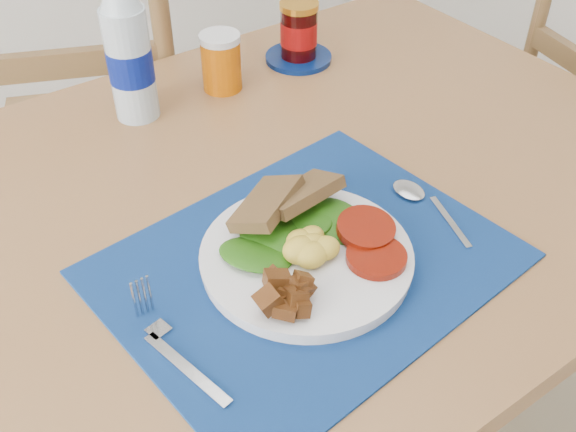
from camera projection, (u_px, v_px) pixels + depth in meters
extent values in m
cube|color=brown|center=(239.00, 212.00, 0.97)|extent=(1.40, 0.90, 0.04)
cylinder|color=brown|center=(375.00, 151.00, 1.74)|extent=(0.06, 0.06, 0.71)
cube|color=brown|center=(95.00, 139.00, 1.61)|extent=(0.57, 0.56, 0.04)
cylinder|color=brown|center=(178.00, 166.00, 1.93)|extent=(0.04, 0.04, 0.43)
cylinder|color=brown|center=(42.00, 182.00, 1.87)|extent=(0.04, 0.04, 0.43)
cylinder|color=brown|center=(190.00, 249.00, 1.66)|extent=(0.04, 0.04, 0.43)
cylinder|color=brown|center=(32.00, 272.00, 1.60)|extent=(0.04, 0.04, 0.43)
cylinder|color=brown|center=(497.00, 195.00, 1.86)|extent=(0.03, 0.03, 0.38)
cube|color=black|center=(306.00, 264.00, 0.86)|extent=(0.52, 0.43, 0.00)
cylinder|color=silver|center=(306.00, 258.00, 0.85)|extent=(0.27, 0.27, 0.02)
ellipsoid|color=gold|center=(312.00, 244.00, 0.84)|extent=(0.06, 0.06, 0.03)
cylinder|color=maroon|center=(371.00, 245.00, 0.85)|extent=(0.08, 0.08, 0.01)
ellipsoid|color=#133C07|center=(295.00, 230.00, 0.87)|extent=(0.14, 0.09, 0.01)
cube|color=brown|center=(284.00, 199.00, 0.88)|extent=(0.13, 0.10, 0.04)
cube|color=#B2B5BA|center=(187.00, 369.00, 0.73)|extent=(0.04, 0.13, 0.00)
cube|color=#B2B5BA|center=(150.00, 318.00, 0.78)|extent=(0.04, 0.07, 0.00)
cube|color=#B2B5BA|center=(450.00, 222.00, 0.91)|extent=(0.05, 0.11, 0.00)
ellipsoid|color=#B2B5BA|center=(409.00, 191.00, 0.96)|extent=(0.04, 0.05, 0.00)
cylinder|color=#ADBFCC|center=(131.00, 65.00, 1.07)|extent=(0.07, 0.07, 0.19)
cylinder|color=navy|center=(131.00, 65.00, 1.07)|extent=(0.07, 0.07, 0.05)
cylinder|color=#BA5504|center=(221.00, 63.00, 1.17)|extent=(0.07, 0.07, 0.10)
cylinder|color=#04184E|center=(299.00, 58.00, 1.28)|extent=(0.13, 0.13, 0.01)
cylinder|color=black|center=(299.00, 33.00, 1.24)|extent=(0.07, 0.07, 0.09)
cylinder|color=maroon|center=(299.00, 32.00, 1.24)|extent=(0.07, 0.07, 0.04)
cylinder|color=orange|center=(299.00, 6.00, 1.21)|extent=(0.07, 0.07, 0.01)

